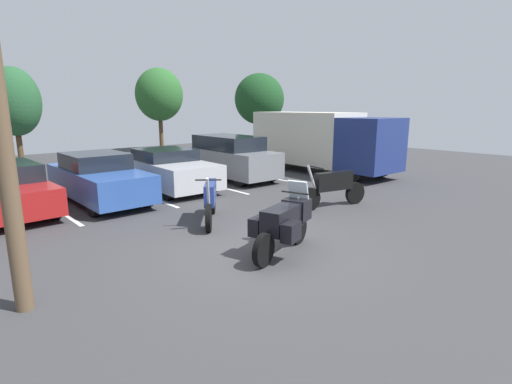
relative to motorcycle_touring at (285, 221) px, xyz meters
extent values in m
cube|color=#38383A|center=(-0.08, 0.41, -0.71)|extent=(44.00, 44.00, 0.10)
cylinder|color=black|center=(0.63, 0.19, -0.34)|extent=(0.65, 0.30, 0.64)
cylinder|color=black|center=(-0.80, -0.25, -0.34)|extent=(0.65, 0.30, 0.64)
cube|color=black|center=(-0.09, -0.03, 0.08)|extent=(1.19, 0.74, 0.49)
cylinder|color=#B2B2B7|center=(0.51, 0.16, 0.07)|extent=(0.50, 0.22, 1.11)
cylinder|color=black|center=(0.43, 0.13, 0.51)|extent=(0.22, 0.60, 0.04)
cube|color=black|center=(0.53, 0.16, 0.13)|extent=(0.57, 0.62, 0.44)
cube|color=#B2C1CC|center=(0.58, 0.18, 0.55)|extent=(0.28, 0.47, 0.39)
cube|color=black|center=(-0.51, 0.21, -0.04)|extent=(0.49, 0.36, 0.36)
cube|color=black|center=(-0.30, -0.46, -0.04)|extent=(0.49, 0.36, 0.36)
cylinder|color=black|center=(2.93, 1.85, -0.33)|extent=(0.68, 0.27, 0.67)
cylinder|color=black|center=(4.58, 1.46, -0.33)|extent=(0.68, 0.27, 0.67)
cube|color=black|center=(3.76, 1.65, 0.12)|extent=(1.30, 0.52, 0.54)
cylinder|color=#B2B2B7|center=(3.05, 1.82, 0.09)|extent=(0.52, 0.18, 1.14)
cylinder|color=black|center=(3.12, 1.80, 0.57)|extent=(0.17, 0.61, 0.04)
cylinder|color=black|center=(-0.36, 2.16, -0.33)|extent=(0.51, 0.60, 0.67)
cylinder|color=black|center=(0.67, 3.45, -0.33)|extent=(0.51, 0.60, 0.67)
cube|color=navy|center=(0.16, 2.81, 0.12)|extent=(0.97, 1.12, 0.52)
cylinder|color=#B2B2B7|center=(-0.29, 2.25, 0.10)|extent=(0.38, 0.45, 1.14)
cylinder|color=black|center=(-0.24, 2.32, 0.56)|extent=(0.51, 0.42, 0.04)
cube|color=silver|center=(-2.49, 6.95, -0.66)|extent=(0.12, 4.67, 0.01)
cube|color=silver|center=(0.25, 6.95, -0.66)|extent=(0.12, 4.67, 0.01)
cube|color=silver|center=(2.99, 6.95, -0.66)|extent=(0.12, 4.67, 0.01)
cube|color=silver|center=(5.74, 6.95, -0.66)|extent=(0.12, 4.67, 0.01)
cube|color=maroon|center=(-3.71, 7.27, -0.09)|extent=(2.10, 4.60, 0.71)
cylinder|color=black|center=(-2.82, 5.76, -0.32)|extent=(0.24, 0.68, 0.68)
cylinder|color=black|center=(-2.93, 8.84, -0.32)|extent=(0.24, 0.68, 0.68)
cube|color=#2D519E|center=(-1.17, 6.92, -0.03)|extent=(1.79, 4.67, 0.81)
cube|color=black|center=(-1.17, 7.14, 0.61)|extent=(1.64, 1.98, 0.48)
cylinder|color=black|center=(-0.41, 5.34, -0.31)|extent=(0.22, 0.71, 0.71)
cylinder|color=black|center=(-1.93, 5.33, -0.31)|extent=(0.22, 0.71, 0.71)
cylinder|color=black|center=(-0.41, 8.51, -0.31)|extent=(0.22, 0.71, 0.71)
cylinder|color=black|center=(-1.94, 8.51, -0.31)|extent=(0.22, 0.71, 0.71)
cube|color=#B7B7BC|center=(1.42, 7.19, -0.04)|extent=(2.11, 4.50, 0.82)
cube|color=black|center=(1.43, 7.47, 0.57)|extent=(1.86, 1.98, 0.40)
cylinder|color=black|center=(2.20, 5.65, -0.33)|extent=(0.25, 0.66, 0.66)
cylinder|color=black|center=(0.52, 5.72, -0.33)|extent=(0.25, 0.66, 0.66)
cylinder|color=black|center=(2.32, 8.66, -0.33)|extent=(0.25, 0.66, 0.66)
cylinder|color=black|center=(0.64, 8.73, -0.33)|extent=(0.25, 0.66, 0.66)
cube|color=slate|center=(4.38, 7.26, 0.05)|extent=(1.89, 4.33, 0.99)
cube|color=black|center=(4.39, 7.56, 0.83)|extent=(1.71, 3.03, 0.56)
cylinder|color=black|center=(5.10, 5.79, -0.32)|extent=(0.24, 0.69, 0.69)
cylinder|color=black|center=(3.58, 5.83, -0.32)|extent=(0.24, 0.69, 0.69)
cylinder|color=black|center=(5.18, 8.70, -0.32)|extent=(0.24, 0.69, 0.69)
cylinder|color=black|center=(3.65, 8.74, -0.32)|extent=(0.24, 0.69, 0.69)
cube|color=navy|center=(8.43, 3.46, 0.77)|extent=(2.28, 2.04, 2.14)
cube|color=beige|center=(8.53, 6.98, 0.86)|extent=(2.37, 5.13, 2.32)
cylinder|color=black|center=(9.37, 3.50, -0.21)|extent=(0.33, 0.91, 0.90)
cylinder|color=black|center=(7.50, 3.56, -0.21)|extent=(0.33, 0.91, 0.90)
cylinder|color=black|center=(9.50, 8.08, -0.21)|extent=(0.33, 0.91, 0.90)
cylinder|color=black|center=(7.63, 8.13, -0.21)|extent=(0.33, 0.91, 0.90)
cylinder|color=#4C3823|center=(17.27, 19.96, 0.06)|extent=(0.29, 0.29, 1.45)
ellipsoid|color=#19421E|center=(17.27, 19.96, 2.90)|extent=(4.17, 4.17, 4.24)
cylinder|color=#4C3823|center=(-1.13, 21.33, 0.05)|extent=(0.39, 0.39, 1.43)
ellipsoid|color=#285B28|center=(-1.13, 21.33, 2.63)|extent=(2.85, 2.85, 3.71)
cylinder|color=#4C3823|center=(7.32, 18.76, 0.34)|extent=(0.27, 0.27, 2.01)
ellipsoid|color=#285B28|center=(7.32, 18.76, 3.05)|extent=(3.08, 3.08, 3.42)
cylinder|color=#4C3823|center=(-1.26, 17.56, 0.08)|extent=(0.27, 0.27, 1.48)
ellipsoid|color=#23512D|center=(-1.26, 17.56, 2.51)|extent=(2.47, 2.47, 3.39)
camera|label=1|loc=(-5.44, -5.28, 2.25)|focal=27.42mm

